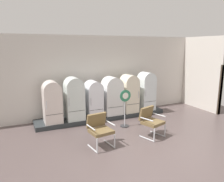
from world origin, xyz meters
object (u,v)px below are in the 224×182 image
object	(u,v)px
armchair_left	(100,128)
sign_stand	(125,110)
refrigerator_3	(112,95)
armchair_right	(151,120)
refrigerator_0	(52,101)
refrigerator_1	(74,97)
refrigerator_5	(146,90)
refrigerator_2	(94,98)
refrigerator_4	(129,92)

from	to	relation	value
armchair_left	sign_stand	size ratio (longest dim) A/B	0.70
refrigerator_3	armchair_right	size ratio (longest dim) A/B	1.59
refrigerator_0	refrigerator_1	size ratio (longest dim) A/B	0.95
refrigerator_0	refrigerator_3	xyz separation A→B (m)	(2.34, 0.01, -0.00)
refrigerator_5	armchair_left	distance (m)	3.73
refrigerator_2	refrigerator_5	xyz separation A→B (m)	(2.38, -0.03, 0.12)
refrigerator_0	sign_stand	size ratio (longest dim) A/B	1.11
refrigerator_4	armchair_left	world-z (taller)	refrigerator_4
armchair_right	armchair_left	bearing A→B (deg)	179.36
refrigerator_3	armchair_left	xyz separation A→B (m)	(-1.40, -2.19, -0.40)
refrigerator_4	refrigerator_5	distance (m)	0.82
armchair_right	refrigerator_2	bearing A→B (deg)	116.80
refrigerator_3	refrigerator_4	bearing A→B (deg)	-0.64
refrigerator_3	refrigerator_2	bearing A→B (deg)	179.53
refrigerator_4	armchair_right	distance (m)	2.28
refrigerator_0	refrigerator_1	bearing A→B (deg)	-0.13
refrigerator_3	refrigerator_5	bearing A→B (deg)	-0.94
refrigerator_2	sign_stand	distance (m)	1.39
refrigerator_0	refrigerator_1	world-z (taller)	refrigerator_1
refrigerator_2	armchair_right	bearing A→B (deg)	-63.20
refrigerator_3	armchair_right	distance (m)	2.27
refrigerator_0	refrigerator_3	bearing A→B (deg)	0.13
refrigerator_5	sign_stand	world-z (taller)	refrigerator_5
refrigerator_1	refrigerator_3	bearing A→B (deg)	0.26
refrigerator_0	refrigerator_5	distance (m)	3.94
refrigerator_2	refrigerator_3	world-z (taller)	refrigerator_3
refrigerator_1	armchair_left	bearing A→B (deg)	-86.22
refrigerator_2	refrigerator_5	bearing A→B (deg)	-0.78
refrigerator_1	armchair_left	distance (m)	2.23
armchair_left	sign_stand	xyz separation A→B (m)	(1.39, 1.08, 0.07)
refrigerator_0	armchair_left	world-z (taller)	refrigerator_0
armchair_right	refrigerator_4	bearing A→B (deg)	78.71
refrigerator_3	refrigerator_0	bearing A→B (deg)	-179.87
armchair_left	refrigerator_5	bearing A→B (deg)	35.76
refrigerator_1	armchair_right	world-z (taller)	refrigerator_1
refrigerator_5	armchair_right	xyz separation A→B (m)	(-1.26, -2.18, -0.47)
refrigerator_1	armchair_right	size ratio (longest dim) A/B	1.67
refrigerator_1	sign_stand	size ratio (longest dim) A/B	1.17
refrigerator_2	armchair_right	size ratio (longest dim) A/B	1.48
refrigerator_5	armchair_right	world-z (taller)	refrigerator_5
armchair_left	armchair_right	distance (m)	1.74
refrigerator_0	armchair_right	bearing A→B (deg)	-39.43
refrigerator_2	refrigerator_0	bearing A→B (deg)	-179.57
refrigerator_4	armchair_right	xyz separation A→B (m)	(-0.44, -2.20, -0.43)
refrigerator_4	refrigerator_1	bearing A→B (deg)	179.96
refrigerator_5	refrigerator_1	bearing A→B (deg)	179.65
refrigerator_5	sign_stand	size ratio (longest dim) A/B	1.19
refrigerator_2	refrigerator_3	distance (m)	0.78
refrigerator_2	sign_stand	world-z (taller)	refrigerator_2
refrigerator_1	refrigerator_2	distance (m)	0.77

